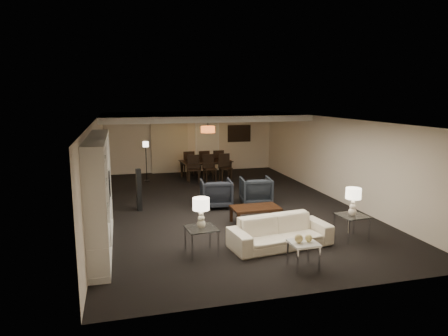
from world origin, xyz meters
The scene contains 35 objects.
floor centered at (0.00, 0.00, 0.00)m, with size 11.00×11.00×0.00m, color black.
ceiling centered at (0.00, 0.00, 2.50)m, with size 7.00×11.00×0.02m, color silver.
wall_back centered at (0.00, 5.50, 1.25)m, with size 7.00×0.02×2.50m, color beige.
wall_front centered at (0.00, -5.50, 1.25)m, with size 7.00×0.02×2.50m, color beige.
wall_left centered at (-3.50, 0.00, 1.25)m, with size 0.02×11.00×2.50m, color beige.
wall_right centered at (3.50, 0.00, 1.25)m, with size 0.02×11.00×2.50m, color beige.
ceiling_soffit centered at (0.00, 3.50, 2.40)m, with size 7.00×4.00×0.20m, color silver.
curtains centered at (-0.90, 5.42, 1.20)m, with size 1.50×0.12×2.40m, color beige.
door centered at (0.70, 5.47, 1.05)m, with size 0.90×0.05×2.10m, color silver.
painting centered at (2.10, 5.46, 1.55)m, with size 0.95×0.04×0.65m, color #142D38.
media_unit centered at (-3.31, -2.60, 1.18)m, with size 0.38×3.40×2.35m, color white, non-canonical shape.
pendant_light centered at (0.30, 3.50, 1.92)m, with size 0.52×0.52×0.24m, color #D8591E.
sofa centered at (0.33, -3.43, 0.32)m, with size 2.16×0.84×0.63m, color beige.
coffee_table centered at (0.33, -1.83, 0.21)m, with size 1.18×0.69×0.42m, color black, non-canonical shape.
armchair_left centered at (-0.27, -0.13, 0.40)m, with size 0.86×0.88×0.80m, color black.
armchair_right centered at (0.93, -0.13, 0.40)m, with size 0.86×0.88×0.80m, color black.
side_table_left centered at (-1.37, -3.43, 0.28)m, with size 0.59×0.59×0.55m, color silver, non-canonical shape.
side_table_right centered at (2.03, -3.43, 0.28)m, with size 0.59×0.59×0.55m, color white, non-canonical shape.
table_lamp_left centered at (-1.37, -3.43, 0.86)m, with size 0.34×0.34×0.61m, color beige, non-canonical shape.
table_lamp_right centered at (2.03, -3.43, 0.86)m, with size 0.34×0.34×0.61m, color white, non-canonical shape.
marble_table centered at (0.33, -4.53, 0.25)m, with size 0.49×0.49×0.49m, color white, non-canonical shape.
gold_gourd_a centered at (0.23, -4.53, 0.57)m, with size 0.16×0.16×0.16m, color tan.
gold_gourd_b centered at (0.43, -4.53, 0.56)m, with size 0.14×0.14×0.14m, color #D9C773.
television centered at (-3.28, -1.61, 1.06)m, with size 0.14×1.08×0.62m, color black.
vase_blue centered at (-3.31, -3.84, 1.15)m, with size 0.16×0.16×0.17m, color #264FA8.
vase_amber centered at (-3.31, -3.22, 1.64)m, with size 0.15×0.15×0.16m, color #D38146.
floor_speaker centered at (-2.42, 0.05, 0.59)m, with size 0.13×0.13×1.18m, color black.
dining_table centered at (0.32, 3.94, 0.34)m, with size 1.91×1.06×0.67m, color black.
chair_nl centered at (-0.28, 3.29, 0.50)m, with size 0.46×0.46×1.00m, color black, non-canonical shape.
chair_nm centered at (0.32, 3.29, 0.50)m, with size 0.46×0.46×1.00m, color black, non-canonical shape.
chair_nr centered at (0.92, 3.29, 0.50)m, with size 0.46×0.46×1.00m, color black, non-canonical shape.
chair_fl centered at (-0.28, 4.59, 0.50)m, with size 0.46×0.46×1.00m, color black, non-canonical shape.
chair_fm centered at (0.32, 4.59, 0.50)m, with size 0.46×0.46×1.00m, color black, non-canonical shape.
chair_fr centered at (0.92, 4.59, 0.50)m, with size 0.46×0.46×1.00m, color black, non-canonical shape.
floor_lamp centered at (-1.95, 4.01, 0.74)m, with size 0.21×0.21×1.48m, color black, non-canonical shape.
Camera 1 is at (-2.86, -10.92, 3.16)m, focal length 32.00 mm.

